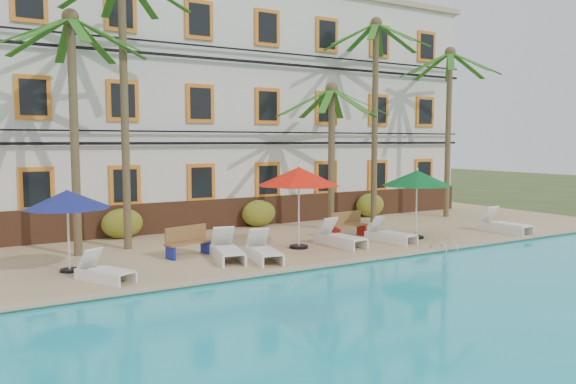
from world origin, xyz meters
TOP-DOWN VIEW (x-y plane):
  - ground at (0.00, 0.00)m, footprint 100.00×100.00m
  - pool_deck at (0.00, 5.00)m, footprint 30.00×12.00m
  - swimming_pool at (0.00, -7.00)m, footprint 26.00×12.00m
  - pool_coping at (0.00, -0.90)m, footprint 30.00×0.35m
  - hotel_building at (0.00, 9.98)m, footprint 25.40×6.44m
  - palm_a at (-6.71, 4.20)m, footprint 4.53×4.53m
  - palm_b at (-5.09, 4.51)m, footprint 4.53×4.53m
  - palm_c at (3.06, 4.50)m, footprint 4.53×4.53m
  - palm_d at (5.76, 5.11)m, footprint 4.53×4.53m
  - palm_e at (9.86, 4.77)m, footprint 4.53×4.53m
  - shrub_left at (-4.73, 6.60)m, footprint 1.50×0.90m
  - shrub_mid at (0.88, 6.60)m, footprint 1.50×0.90m
  - shrub_right at (6.78, 6.60)m, footprint 1.50×0.90m
  - umbrella_blue at (-7.33, 2.06)m, footprint 2.30×2.30m
  - umbrella_red at (-0.21, 1.73)m, footprint 2.77×2.77m
  - umbrella_green at (4.45, 1.12)m, footprint 2.56×2.56m
  - lounger_a at (-6.75, 0.56)m, footprint 1.29×1.75m
  - lounger_b at (-3.03, 1.23)m, footprint 1.13×2.10m
  - lounger_c at (-2.13, 0.62)m, footprint 1.05×2.00m
  - lounger_d at (1.18, 1.34)m, footprint 0.94×2.02m
  - lounger_e at (3.15, 1.06)m, footprint 0.99×1.95m
  - lounger_f at (8.28, 0.36)m, footprint 0.89×2.11m
  - bench_left at (-3.85, 2.37)m, footprint 1.57×0.84m
  - bench_right at (2.51, 2.66)m, footprint 1.55×0.66m
  - pool_ladder at (3.65, -1.00)m, footprint 0.54×0.74m

SIDE VIEW (x-z plane):
  - ground at x=0.00m, z-range 0.00..0.00m
  - swimming_pool at x=0.00m, z-range 0.00..0.20m
  - pool_deck at x=0.00m, z-range 0.00..0.25m
  - pool_ladder at x=3.65m, z-range -0.12..0.62m
  - pool_coping at x=0.00m, z-range 0.25..0.31m
  - lounger_a at x=-6.75m, z-range 0.11..0.90m
  - lounger_e at x=3.15m, z-range 0.10..0.98m
  - lounger_c at x=-2.13m, z-range 0.09..0.99m
  - lounger_d at x=1.18m, z-range 0.09..1.01m
  - lounger_b at x=-3.03m, z-range 0.08..1.02m
  - lounger_f at x=8.28m, z-range 0.08..1.05m
  - bench_left at x=-3.85m, z-range 0.26..1.18m
  - bench_right at x=2.51m, z-range 0.26..1.18m
  - shrub_left at x=-4.73m, z-range 0.25..1.35m
  - shrub_mid at x=0.88m, z-range 0.25..1.35m
  - shrub_right at x=6.78m, z-range 0.25..1.35m
  - umbrella_blue at x=-7.33m, z-range 1.06..3.36m
  - umbrella_green at x=4.45m, z-range 1.15..3.71m
  - umbrella_red at x=-0.21m, z-range 1.23..4.00m
  - palm_c at x=3.06m, z-range 1.21..7.07m
  - palm_a at x=-6.71m, z-range 1.36..8.83m
  - palm_e at x=9.86m, z-range 1.39..9.23m
  - hotel_building at x=0.00m, z-range 0.26..10.49m
  - palm_d at x=5.76m, z-range 1.46..10.23m
  - palm_b at x=-5.09m, z-range 1.48..10.66m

